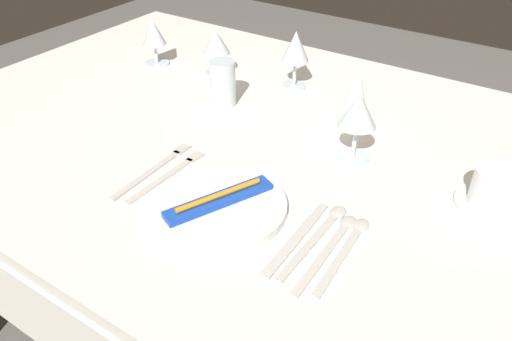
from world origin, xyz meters
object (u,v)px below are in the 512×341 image
object	(u,v)px
dinner_knife	(295,240)
toothbrush_package	(219,199)
dinner_plate	(219,206)
spoon_dessert	(333,243)
wine_glass_right	(296,49)
wine_glass_centre	(358,114)
napkin_folded	(356,96)
spoon_soup	(321,232)
spoon_tea	(348,245)
coffee_cup_left	(497,187)
fork_outer	(170,174)
wine_glass_left	(154,35)
drink_tumbler	(223,83)
wine_glass_far	(216,44)
fork_inner	(156,168)

from	to	relation	value
dinner_knife	toothbrush_package	bearing A→B (deg)	-177.99
dinner_plate	toothbrush_package	xyz separation A→B (m)	(0.00, 0.00, 0.02)
spoon_dessert	wine_glass_right	world-z (taller)	wine_glass_right
toothbrush_package	wine_glass_centre	distance (m)	0.33
napkin_folded	spoon_soup	bearing A→B (deg)	-72.98
dinner_plate	napkin_folded	world-z (taller)	napkin_folded
dinner_knife	spoon_tea	bearing A→B (deg)	24.89
coffee_cup_left	wine_glass_right	size ratio (longest dim) A/B	0.72
fork_outer	spoon_dessert	size ratio (longest dim) A/B	0.97
dinner_plate	wine_glass_centre	world-z (taller)	wine_glass_centre
dinner_knife	wine_glass_centre	xyz separation A→B (m)	(-0.03, 0.29, 0.10)
fork_outer	spoon_tea	bearing A→B (deg)	1.35
wine_glass_right	dinner_plate	bearing A→B (deg)	-74.00
wine_glass_right	toothbrush_package	bearing A→B (deg)	-74.00
spoon_dessert	wine_glass_left	distance (m)	0.88
fork_outer	spoon_soup	xyz separation A→B (m)	(0.33, 0.01, 0.00)
wine_glass_left	spoon_soup	bearing A→B (deg)	-27.79
napkin_folded	wine_glass_centre	bearing A→B (deg)	-65.07
fork_outer	wine_glass_centre	bearing A→B (deg)	43.10
coffee_cup_left	napkin_folded	size ratio (longest dim) A/B	0.73
coffee_cup_left	wine_glass_right	distance (m)	0.62
wine_glass_right	napkin_folded	world-z (taller)	wine_glass_right
wine_glass_centre	wine_glass_left	size ratio (longest dim) A/B	1.12
drink_tumbler	napkin_folded	world-z (taller)	napkin_folded
spoon_dessert	spoon_tea	bearing A→B (deg)	22.16
spoon_soup	wine_glass_left	size ratio (longest dim) A/B	1.68
wine_glass_left	napkin_folded	world-z (taller)	napkin_folded
spoon_dessert	wine_glass_right	xyz separation A→B (m)	(-0.37, 0.50, 0.10)
dinner_knife	coffee_cup_left	world-z (taller)	coffee_cup_left
wine_glass_centre	drink_tumbler	size ratio (longest dim) A/B	1.31
spoon_dessert	coffee_cup_left	xyz separation A→B (m)	(0.20, 0.25, 0.04)
dinner_knife	spoon_soup	xyz separation A→B (m)	(0.03, 0.04, 0.00)
spoon_soup	dinner_plate	bearing A→B (deg)	-165.50
fork_outer	napkin_folded	world-z (taller)	napkin_folded
wine_glass_left	drink_tumbler	bearing A→B (deg)	-16.85
wine_glass_centre	wine_glass_far	xyz separation A→B (m)	(-0.50, 0.18, -0.02)
coffee_cup_left	wine_glass_centre	bearing A→B (deg)	178.29
dinner_plate	fork_outer	distance (m)	0.16
wine_glass_left	toothbrush_package	bearing A→B (deg)	-38.07
toothbrush_package	spoon_soup	distance (m)	0.19
dinner_plate	wine_glass_far	size ratio (longest dim) A/B	1.94
fork_inner	wine_glass_centre	size ratio (longest dim) A/B	1.54
spoon_soup	drink_tumbler	distance (m)	0.53
dinner_plate	wine_glass_right	distance (m)	0.56
spoon_soup	drink_tumbler	world-z (taller)	drink_tumbler
dinner_plate	fork_outer	bearing A→B (deg)	167.41
spoon_dessert	spoon_tea	xyz separation A→B (m)	(0.02, 0.01, 0.00)
toothbrush_package	dinner_knife	bearing A→B (deg)	2.01
fork_outer	fork_inner	world-z (taller)	same
wine_glass_right	napkin_folded	bearing A→B (deg)	-25.56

